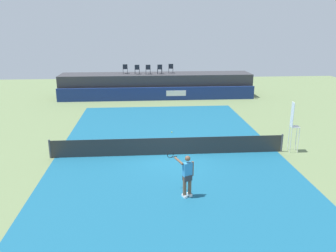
{
  "coord_description": "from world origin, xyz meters",
  "views": [
    {
      "loc": [
        -1.32,
        -16.94,
        6.74
      ],
      "look_at": [
        0.12,
        2.0,
        1.0
      ],
      "focal_mm": 36.3,
      "sensor_mm": 36.0,
      "label": 1
    }
  ],
  "objects_px": {
    "spectator_chair_center": "(148,69)",
    "umpire_chair": "(293,124)",
    "spectator_chair_right": "(160,69)",
    "net_post_near": "(50,149)",
    "tennis_player": "(187,175)",
    "net_post_far": "(282,143)",
    "spectator_chair_far_left": "(125,68)",
    "tennis_ball": "(172,132)",
    "spectator_chair_left": "(137,69)",
    "spectator_chair_far_right": "(171,68)"
  },
  "relations": [
    {
      "from": "spectator_chair_center",
      "to": "umpire_chair",
      "type": "xyz_separation_m",
      "value": [
        7.5,
        -14.96,
        -1.11
      ]
    },
    {
      "from": "spectator_chair_right",
      "to": "net_post_near",
      "type": "height_order",
      "value": "spectator_chair_right"
    },
    {
      "from": "net_post_near",
      "to": "tennis_player",
      "type": "height_order",
      "value": "tennis_player"
    },
    {
      "from": "spectator_chair_right",
      "to": "net_post_far",
      "type": "relative_size",
      "value": 0.89
    },
    {
      "from": "spectator_chair_far_left",
      "to": "spectator_chair_right",
      "type": "distance_m",
      "value": 3.27
    },
    {
      "from": "tennis_player",
      "to": "umpire_chair",
      "type": "bearing_deg",
      "value": 36.06
    },
    {
      "from": "spectator_chair_right",
      "to": "tennis_ball",
      "type": "height_order",
      "value": "spectator_chair_right"
    },
    {
      "from": "net_post_far",
      "to": "tennis_ball",
      "type": "xyz_separation_m",
      "value": [
        -5.7,
        3.79,
        -0.46
      ]
    },
    {
      "from": "spectator_chair_right",
      "to": "tennis_player",
      "type": "height_order",
      "value": "spectator_chair_right"
    },
    {
      "from": "spectator_chair_left",
      "to": "net_post_near",
      "type": "distance_m",
      "value": 15.79
    },
    {
      "from": "spectator_chair_right",
      "to": "tennis_ball",
      "type": "distance_m",
      "value": 11.57
    },
    {
      "from": "spectator_chair_left",
      "to": "spectator_chair_right",
      "type": "distance_m",
      "value": 2.11
    },
    {
      "from": "spectator_chair_center",
      "to": "spectator_chair_far_left",
      "type": "bearing_deg",
      "value": 166.82
    },
    {
      "from": "spectator_chair_left",
      "to": "spectator_chair_far_right",
      "type": "height_order",
      "value": "same"
    },
    {
      "from": "spectator_chair_far_left",
      "to": "spectator_chair_center",
      "type": "xyz_separation_m",
      "value": [
        2.15,
        -0.5,
        0.0
      ]
    },
    {
      "from": "spectator_chair_far_right",
      "to": "umpire_chair",
      "type": "distance_m",
      "value": 16.41
    },
    {
      "from": "net_post_far",
      "to": "net_post_near",
      "type": "bearing_deg",
      "value": 180.0
    },
    {
      "from": "spectator_chair_far_left",
      "to": "spectator_chair_far_right",
      "type": "xyz_separation_m",
      "value": [
        4.33,
        0.01,
        0.0
      ]
    },
    {
      "from": "spectator_chair_right",
      "to": "tennis_player",
      "type": "distance_m",
      "value": 19.74
    },
    {
      "from": "spectator_chair_left",
      "to": "spectator_chair_center",
      "type": "distance_m",
      "value": 1.02
    },
    {
      "from": "umpire_chair",
      "to": "net_post_far",
      "type": "bearing_deg",
      "value": -178.63
    },
    {
      "from": "umpire_chair",
      "to": "net_post_near",
      "type": "height_order",
      "value": "umpire_chair"
    },
    {
      "from": "spectator_chair_far_right",
      "to": "net_post_near",
      "type": "bearing_deg",
      "value": -116.17
    },
    {
      "from": "spectator_chair_center",
      "to": "spectator_chair_far_right",
      "type": "relative_size",
      "value": 1.0
    },
    {
      "from": "spectator_chair_center",
      "to": "tennis_ball",
      "type": "distance_m",
      "value": 11.57
    },
    {
      "from": "tennis_player",
      "to": "tennis_ball",
      "type": "relative_size",
      "value": 26.03
    },
    {
      "from": "spectator_chair_left",
      "to": "tennis_ball",
      "type": "distance_m",
      "value": 11.75
    },
    {
      "from": "tennis_ball",
      "to": "spectator_chair_far_right",
      "type": "bearing_deg",
      "value": 85.56
    },
    {
      "from": "spectator_chair_right",
      "to": "tennis_ball",
      "type": "relative_size",
      "value": 13.06
    },
    {
      "from": "spectator_chair_far_left",
      "to": "umpire_chair",
      "type": "height_order",
      "value": "spectator_chair_far_left"
    },
    {
      "from": "spectator_chair_far_left",
      "to": "spectator_chair_left",
      "type": "distance_m",
      "value": 1.23
    },
    {
      "from": "spectator_chair_far_left",
      "to": "spectator_chair_center",
      "type": "bearing_deg",
      "value": -13.18
    },
    {
      "from": "spectator_chair_center",
      "to": "net_post_far",
      "type": "xyz_separation_m",
      "value": [
        6.97,
        -14.98,
        -2.19
      ]
    },
    {
      "from": "spectator_chair_far_right",
      "to": "net_post_far",
      "type": "bearing_deg",
      "value": -72.82
    },
    {
      "from": "spectator_chair_center",
      "to": "net_post_far",
      "type": "bearing_deg",
      "value": -65.05
    },
    {
      "from": "net_post_near",
      "to": "tennis_player",
      "type": "xyz_separation_m",
      "value": [
        6.57,
        -4.62,
        0.46
      ]
    },
    {
      "from": "spectator_chair_far_left",
      "to": "tennis_player",
      "type": "height_order",
      "value": "spectator_chair_far_left"
    },
    {
      "from": "spectator_chair_left",
      "to": "net_post_far",
      "type": "height_order",
      "value": "spectator_chair_left"
    },
    {
      "from": "spectator_chair_far_left",
      "to": "spectator_chair_center",
      "type": "height_order",
      "value": "same"
    },
    {
      "from": "net_post_far",
      "to": "spectator_chair_right",
      "type": "bearing_deg",
      "value": 111.34
    },
    {
      "from": "net_post_near",
      "to": "spectator_chair_far_left",
      "type": "bearing_deg",
      "value": 78.03
    },
    {
      "from": "spectator_chair_right",
      "to": "umpire_chair",
      "type": "bearing_deg",
      "value": -66.92
    },
    {
      "from": "net_post_far",
      "to": "tennis_player",
      "type": "bearing_deg",
      "value": -141.62
    },
    {
      "from": "spectator_chair_left",
      "to": "spectator_chair_far_right",
      "type": "distance_m",
      "value": 3.24
    },
    {
      "from": "spectator_chair_center",
      "to": "spectator_chair_right",
      "type": "distance_m",
      "value": 1.09
    },
    {
      "from": "spectator_chair_center",
      "to": "spectator_chair_far_right",
      "type": "xyz_separation_m",
      "value": [
        2.18,
        0.52,
        0.0
      ]
    },
    {
      "from": "umpire_chair",
      "to": "net_post_near",
      "type": "xyz_separation_m",
      "value": [
        -12.93,
        -0.01,
        -1.09
      ]
    },
    {
      "from": "spectator_chair_left",
      "to": "spectator_chair_far_left",
      "type": "bearing_deg",
      "value": 157.01
    },
    {
      "from": "net_post_near",
      "to": "tennis_player",
      "type": "distance_m",
      "value": 8.04
    },
    {
      "from": "tennis_ball",
      "to": "net_post_far",
      "type": "bearing_deg",
      "value": -33.62
    }
  ]
}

